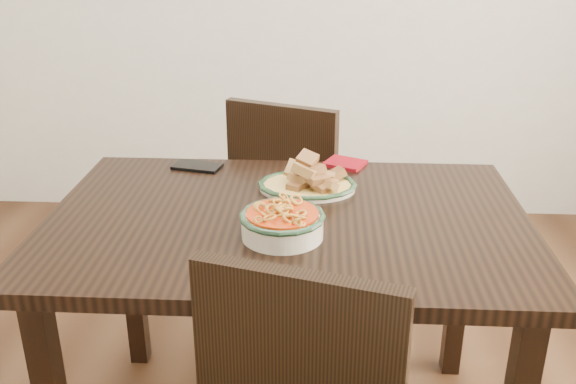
# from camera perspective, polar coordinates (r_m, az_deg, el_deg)

# --- Properties ---
(dining_table) EXTENTS (1.29, 0.86, 0.75)m
(dining_table) POSITION_cam_1_polar(r_m,az_deg,el_deg) (1.76, -0.04, -4.79)
(dining_table) COLOR black
(dining_table) RESTS_ON ground
(chair_far) EXTENTS (0.54, 0.54, 0.89)m
(chair_far) POSITION_cam_1_polar(r_m,az_deg,el_deg) (2.47, 0.47, -0.44)
(chair_far) COLOR black
(chair_far) RESTS_ON ground
(fish_plate) EXTENTS (0.28, 0.22, 0.11)m
(fish_plate) POSITION_cam_1_polar(r_m,az_deg,el_deg) (1.87, 1.73, 1.48)
(fish_plate) COLOR beige
(fish_plate) RESTS_ON dining_table
(noodle_bowl) EXTENTS (0.21, 0.21, 0.08)m
(noodle_bowl) POSITION_cam_1_polar(r_m,az_deg,el_deg) (1.59, -0.50, -2.57)
(noodle_bowl) COLOR beige
(noodle_bowl) RESTS_ON dining_table
(smartphone) EXTENTS (0.16, 0.11, 0.01)m
(smartphone) POSITION_cam_1_polar(r_m,az_deg,el_deg) (2.07, -8.07, 2.27)
(smartphone) COLOR black
(smartphone) RESTS_ON dining_table
(napkin) EXTENTS (0.15, 0.14, 0.01)m
(napkin) POSITION_cam_1_polar(r_m,az_deg,el_deg) (2.08, 5.09, 2.56)
(napkin) COLOR maroon
(napkin) RESTS_ON dining_table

